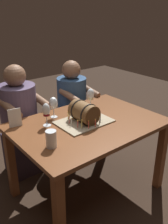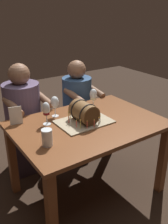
{
  "view_description": "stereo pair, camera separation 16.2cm",
  "coord_description": "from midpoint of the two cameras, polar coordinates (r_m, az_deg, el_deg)",
  "views": [
    {
      "loc": [
        -1.29,
        -1.54,
        1.72
      ],
      "look_at": [
        -0.02,
        0.03,
        0.85
      ],
      "focal_mm": 40.11,
      "sensor_mm": 36.0,
      "label": 1
    },
    {
      "loc": [
        -1.16,
        -1.64,
        1.72
      ],
      "look_at": [
        -0.02,
        0.03,
        0.85
      ],
      "focal_mm": 40.11,
      "sensor_mm": 36.0,
      "label": 2
    }
  ],
  "objects": [
    {
      "name": "person_seated_right",
      "position": [
        3.02,
        -0.01,
        0.14
      ],
      "size": [
        0.42,
        0.5,
        1.15
      ],
      "color": "#1B2D46",
      "rests_on": "ground"
    },
    {
      "name": "barrel_cake",
      "position": [
        2.21,
        2.1,
        -0.43
      ],
      "size": [
        0.47,
        0.34,
        0.2
      ],
      "color": "tan",
      "rests_on": "dining_table"
    },
    {
      "name": "ground_plane",
      "position": [
        2.65,
        2.64,
        -17.33
      ],
      "size": [
        8.0,
        8.0,
        0.0
      ],
      "primitive_type": "plane",
      "color": "#332319"
    },
    {
      "name": "person_seated_left",
      "position": [
        2.71,
        -11.85,
        -2.23
      ],
      "size": [
        0.46,
        0.53,
        1.2
      ],
      "color": "#372D40",
      "rests_on": "ground"
    },
    {
      "name": "wine_glass_white",
      "position": [
        2.51,
        3.98,
        3.81
      ],
      "size": [
        0.07,
        0.07,
        0.2
      ],
      "color": "white",
      "rests_on": "dining_table"
    },
    {
      "name": "beer_pint",
      "position": [
        1.87,
        -5.96,
        -6.0
      ],
      "size": [
        0.08,
        0.08,
        0.13
      ],
      "color": "white",
      "rests_on": "dining_table"
    },
    {
      "name": "dining_table",
      "position": [
        2.28,
        2.93,
        -5.02
      ],
      "size": [
        1.31,
        0.92,
        0.75
      ],
      "color": "brown",
      "rests_on": "ground"
    },
    {
      "name": "menu_card",
      "position": [
        2.24,
        -13.32,
        -0.83
      ],
      "size": [
        0.11,
        0.05,
        0.16
      ],
      "primitive_type": "cube",
      "rotation": [
        -0.1,
        0.0,
        -0.21
      ],
      "color": "silver",
      "rests_on": "dining_table"
    },
    {
      "name": "wine_glass_red",
      "position": [
        2.16,
        -6.52,
        0.48
      ],
      "size": [
        0.07,
        0.07,
        0.21
      ],
      "color": "white",
      "rests_on": "dining_table"
    },
    {
      "name": "wine_glass_empty",
      "position": [
        2.32,
        -4.72,
        2.13
      ],
      "size": [
        0.08,
        0.08,
        0.2
      ],
      "color": "white",
      "rests_on": "dining_table"
    }
  ]
}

